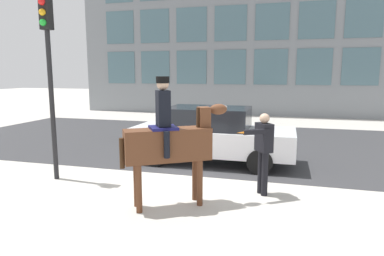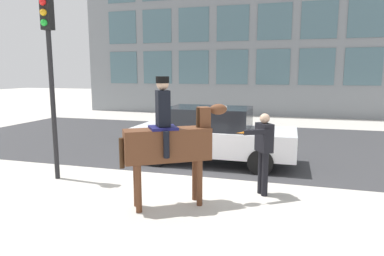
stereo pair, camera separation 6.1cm
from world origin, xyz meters
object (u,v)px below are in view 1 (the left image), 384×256
(pedestrian_bystander, at_px, (263,147))
(traffic_light, at_px, (49,60))
(street_car_near_lane, at_px, (211,135))
(mounted_horse_lead, at_px, (170,141))

(pedestrian_bystander, distance_m, traffic_light, 5.11)
(pedestrian_bystander, xyz_separation_m, street_car_near_lane, (-1.57, 2.22, -0.20))
(street_car_near_lane, bearing_deg, mounted_horse_lead, -90.91)
(pedestrian_bystander, height_order, street_car_near_lane, pedestrian_bystander)
(mounted_horse_lead, xyz_separation_m, pedestrian_bystander, (1.63, 1.07, -0.26))
(mounted_horse_lead, relative_size, street_car_near_lane, 0.54)
(mounted_horse_lead, distance_m, street_car_near_lane, 3.33)
(street_car_near_lane, distance_m, traffic_light, 4.51)
(street_car_near_lane, bearing_deg, traffic_light, -142.51)
(pedestrian_bystander, bearing_deg, mounted_horse_lead, -0.24)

